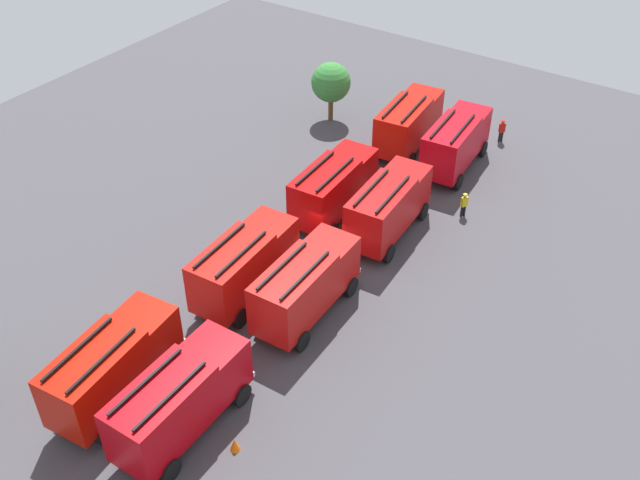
% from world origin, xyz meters
% --- Properties ---
extents(ground_plane, '(64.44, 64.44, 0.00)m').
position_xyz_m(ground_plane, '(0.00, 0.00, 0.00)').
color(ground_plane, '#423F44').
extents(fire_truck_0, '(7.25, 2.87, 3.88)m').
position_xyz_m(fire_truck_0, '(-13.59, -1.87, 2.15)').
color(fire_truck_0, '#B2030C').
rests_on(fire_truck_0, ground).
extents(fire_truck_1, '(7.28, 2.96, 3.88)m').
position_xyz_m(fire_truck_1, '(-4.29, -2.03, 2.15)').
color(fire_truck_1, '#B9110D').
rests_on(fire_truck_1, ground).
extents(fire_truck_2, '(7.36, 3.18, 3.88)m').
position_xyz_m(fire_truck_2, '(4.26, -2.02, 2.15)').
color(fire_truck_2, '#B20D0C').
rests_on(fire_truck_2, ground).
extents(fire_truck_3, '(7.38, 3.26, 3.88)m').
position_xyz_m(fire_truck_3, '(13.42, -1.97, 2.15)').
color(fire_truck_3, '#B60813').
rests_on(fire_truck_3, ground).
extents(fire_truck_4, '(7.41, 3.35, 3.88)m').
position_xyz_m(fire_truck_4, '(-13.87, 2.02, 2.15)').
color(fire_truck_4, '#B31003').
rests_on(fire_truck_4, ground).
extents(fire_truck_5, '(7.33, 3.10, 3.88)m').
position_xyz_m(fire_truck_5, '(-4.78, 1.65, 2.15)').
color(fire_truck_5, '#B7110A').
rests_on(fire_truck_5, ground).
extents(fire_truck_6, '(7.33, 3.10, 3.88)m').
position_xyz_m(fire_truck_6, '(4.18, 1.82, 2.15)').
color(fire_truck_6, '#AD0404').
rests_on(fire_truck_6, ground).
extents(fire_truck_7, '(7.42, 3.37, 3.88)m').
position_xyz_m(fire_truck_7, '(14.03, 1.98, 2.15)').
color(fire_truck_7, '#B60F06').
rests_on(fire_truck_7, ground).
extents(firefighter_0, '(0.48, 0.40, 1.63)m').
position_xyz_m(firefighter_0, '(8.69, -5.00, 0.91)').
color(firefighter_0, black).
rests_on(firefighter_0, ground).
extents(firefighter_1, '(0.35, 0.47, 1.67)m').
position_xyz_m(firefighter_1, '(9.13, 2.99, 0.93)').
color(firefighter_1, black).
rests_on(firefighter_1, ground).
extents(firefighter_2, '(0.48, 0.43, 1.72)m').
position_xyz_m(firefighter_2, '(18.76, -3.21, 0.96)').
color(firefighter_2, black).
rests_on(firefighter_2, ground).
extents(tree_1, '(2.96, 2.96, 4.59)m').
position_xyz_m(tree_1, '(14.54, 8.93, 3.09)').
color(tree_1, brown).
rests_on(tree_1, ground).
extents(traffic_cone_0, '(0.48, 0.48, 0.68)m').
position_xyz_m(traffic_cone_0, '(-13.15, -4.44, 0.34)').
color(traffic_cone_0, '#F2600C').
rests_on(traffic_cone_0, ground).
extents(traffic_cone_1, '(0.40, 0.40, 0.57)m').
position_xyz_m(traffic_cone_1, '(15.20, 0.22, 0.29)').
color(traffic_cone_1, '#F2600C').
rests_on(traffic_cone_1, ground).
extents(traffic_cone_2, '(0.44, 0.44, 0.63)m').
position_xyz_m(traffic_cone_2, '(-14.85, 0.10, 0.32)').
color(traffic_cone_2, '#F2600C').
rests_on(traffic_cone_2, ground).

